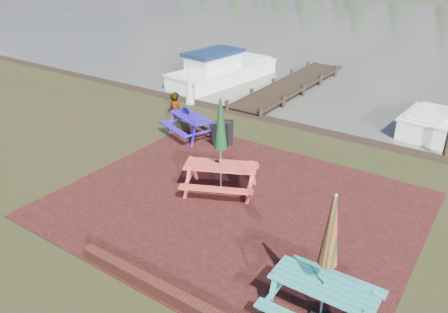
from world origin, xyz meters
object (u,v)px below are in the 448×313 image
picnic_table_blue (190,113)px  picnic_table_red (221,161)px  chalkboard (223,134)px  boat_jetty (221,71)px  person (175,92)px  jetty (291,86)px  picnic_table_teal (325,279)px

picnic_table_blue → picnic_table_red: bearing=-19.1°
picnic_table_blue → chalkboard: 1.48m
chalkboard → boat_jetty: boat_jetty is taller
picnic_table_blue → person: (-1.80, 1.33, 0.09)m
person → boat_jetty: bearing=-65.7°
boat_jetty → jetty: bearing=14.1°
person → picnic_table_red: bearing=149.4°
jetty → picnic_table_red: bearing=-74.3°
picnic_table_red → chalkboard: size_ratio=3.03×
chalkboard → person: 3.56m
boat_jetty → person: person is taller
picnic_table_red → picnic_table_blue: 4.04m
picnic_table_red → chalkboard: 3.06m
jetty → person: size_ratio=4.72×
chalkboard → person: person is taller
jetty → boat_jetty: boat_jetty is taller
chalkboard → boat_jetty: bearing=100.0°
picnic_table_teal → picnic_table_blue: size_ratio=1.05×
picnic_table_teal → boat_jetty: 16.18m
jetty → boat_jetty: 3.74m
picnic_table_teal → boat_jetty: size_ratio=0.40×
picnic_table_blue → jetty: bearing=108.6°
boat_jetty → chalkboard: bearing=-47.9°
picnic_table_blue → boat_jetty: (-3.41, 6.86, -0.52)m
picnic_table_teal → person: 11.21m
picnic_table_red → jetty: size_ratio=0.30×
picnic_table_teal → chalkboard: (-5.77, 5.27, -0.46)m
chalkboard → person: size_ratio=0.46×
chalkboard → jetty: bearing=73.8°
chalkboard → picnic_table_teal: bearing=-67.2°
chalkboard → jetty: (-1.12, 7.39, -0.35)m
chalkboard → jetty: chalkboard is taller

